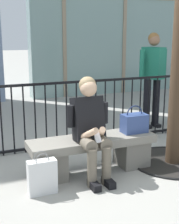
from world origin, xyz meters
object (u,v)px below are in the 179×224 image
stone_bench (93,151)px  shopping_bag (42,177)px  seated_person_with_phone (91,125)px  handbag_on_bench (134,123)px  bystander_at_railing (153,73)px

stone_bench → shopping_bag: bearing=-156.3°
seated_person_with_phone → shopping_bag: 0.82m
stone_bench → seated_person_with_phone: bearing=-122.0°
shopping_bag → handbag_on_bench: bearing=13.3°
stone_bench → handbag_on_bench: (0.58, -0.01, 0.30)m
stone_bench → bystander_at_railing: size_ratio=0.94×
seated_person_with_phone → shopping_bag: seated_person_with_phone is taller
stone_bench → shopping_bag: 0.80m
seated_person_with_phone → bystander_at_railing: bearing=39.8°
seated_person_with_phone → handbag_on_bench: size_ratio=3.39×
handbag_on_bench → bystander_at_railing: 1.93m
stone_bench → seated_person_with_phone: seated_person_with_phone is taller
stone_bench → seated_person_with_phone: (-0.08, -0.13, 0.38)m
bystander_at_railing → shopping_bag: bearing=-145.2°
seated_person_with_phone → bystander_at_railing: size_ratio=0.71×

